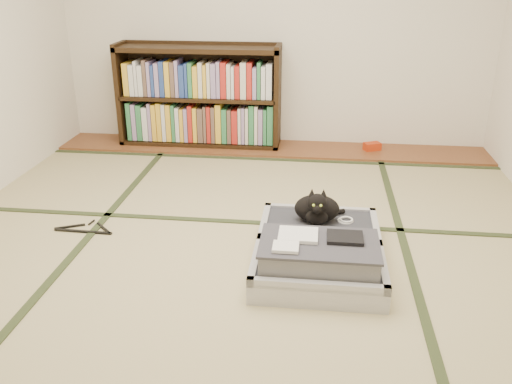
# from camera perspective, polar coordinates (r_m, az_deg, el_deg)

# --- Properties ---
(floor) EXTENTS (4.50, 4.50, 0.00)m
(floor) POSITION_cam_1_polar(r_m,az_deg,el_deg) (3.33, -1.57, -6.26)
(floor) COLOR tan
(floor) RESTS_ON ground
(wood_strip) EXTENTS (4.00, 0.50, 0.02)m
(wood_strip) POSITION_cam_1_polar(r_m,az_deg,el_deg) (5.15, 1.61, 4.63)
(wood_strip) COLOR brown
(wood_strip) RESTS_ON ground
(red_item) EXTENTS (0.17, 0.14, 0.07)m
(red_item) POSITION_cam_1_polar(r_m,az_deg,el_deg) (5.17, 12.13, 4.72)
(red_item) COLOR #B42F0E
(red_item) RESTS_ON wood_strip
(tatami_borders) EXTENTS (4.00, 4.50, 0.01)m
(tatami_borders) POSITION_cam_1_polar(r_m,az_deg,el_deg) (3.76, -0.50, -2.58)
(tatami_borders) COLOR #2D381E
(tatami_borders) RESTS_ON ground
(bookcase) EXTENTS (1.52, 0.35, 0.98)m
(bookcase) POSITION_cam_1_polar(r_m,az_deg,el_deg) (5.20, -5.98, 9.74)
(bookcase) COLOR black
(bookcase) RESTS_ON wood_strip
(suitcase) EXTENTS (0.72, 0.96, 0.28)m
(suitcase) POSITION_cam_1_polar(r_m,az_deg,el_deg) (3.14, 6.60, -6.21)
(suitcase) COLOR #B6B6BB
(suitcase) RESTS_ON floor
(cat) EXTENTS (0.32, 0.32, 0.26)m
(cat) POSITION_cam_1_polar(r_m,az_deg,el_deg) (3.34, 6.45, -1.76)
(cat) COLOR black
(cat) RESTS_ON suitcase
(cable_coil) EXTENTS (0.10, 0.10, 0.02)m
(cable_coil) POSITION_cam_1_polar(r_m,az_deg,el_deg) (3.42, 9.42, -2.95)
(cable_coil) COLOR white
(cable_coil) RESTS_ON suitcase
(hanger) EXTENTS (0.41, 0.19, 0.01)m
(hanger) POSITION_cam_1_polar(r_m,az_deg,el_deg) (3.74, -17.55, -3.77)
(hanger) COLOR black
(hanger) RESTS_ON floor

